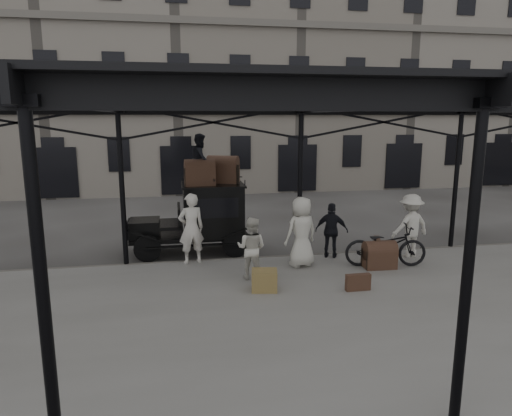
{
  "coord_description": "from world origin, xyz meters",
  "views": [
    {
      "loc": [
        -3.57,
        -10.69,
        4.19
      ],
      "look_at": [
        -1.37,
        1.6,
        1.7
      ],
      "focal_mm": 32.0,
      "sensor_mm": 36.0,
      "label": 1
    }
  ],
  "objects_px": {
    "porter_official": "(332,230)",
    "taxi": "(203,215)",
    "porter_left": "(191,228)",
    "steamer_trunk_platform": "(379,256)",
    "bicycle": "(386,246)",
    "steamer_trunk_roof_near": "(200,174)"
  },
  "relations": [
    {
      "from": "steamer_trunk_roof_near",
      "to": "steamer_trunk_platform",
      "type": "distance_m",
      "value": 5.71
    },
    {
      "from": "steamer_trunk_roof_near",
      "to": "steamer_trunk_platform",
      "type": "bearing_deg",
      "value": -32.19
    },
    {
      "from": "taxi",
      "to": "porter_official",
      "type": "bearing_deg",
      "value": -24.61
    },
    {
      "from": "bicycle",
      "to": "steamer_trunk_roof_near",
      "type": "height_order",
      "value": "steamer_trunk_roof_near"
    },
    {
      "from": "porter_official",
      "to": "taxi",
      "type": "bearing_deg",
      "value": -0.31
    },
    {
      "from": "porter_official",
      "to": "porter_left",
      "type": "bearing_deg",
      "value": 21.31
    },
    {
      "from": "taxi",
      "to": "steamer_trunk_roof_near",
      "type": "height_order",
      "value": "steamer_trunk_roof_near"
    },
    {
      "from": "porter_official",
      "to": "bicycle",
      "type": "bearing_deg",
      "value": 163.57
    },
    {
      "from": "porter_official",
      "to": "steamer_trunk_roof_near",
      "type": "distance_m",
      "value": 4.25
    },
    {
      "from": "porter_left",
      "to": "steamer_trunk_platform",
      "type": "xyz_separation_m",
      "value": [
        5.02,
        -1.35,
        -0.68
      ]
    },
    {
      "from": "taxi",
      "to": "steamer_trunk_roof_near",
      "type": "relative_size",
      "value": 4.08
    },
    {
      "from": "bicycle",
      "to": "steamer_trunk_roof_near",
      "type": "bearing_deg",
      "value": 73.72
    },
    {
      "from": "taxi",
      "to": "steamer_trunk_platform",
      "type": "distance_m",
      "value": 5.43
    },
    {
      "from": "steamer_trunk_roof_near",
      "to": "porter_left",
      "type": "bearing_deg",
      "value": -109.33
    },
    {
      "from": "porter_official",
      "to": "bicycle",
      "type": "relative_size",
      "value": 0.73
    },
    {
      "from": "taxi",
      "to": "bicycle",
      "type": "xyz_separation_m",
      "value": [
        4.82,
        -2.69,
        -0.47
      ]
    },
    {
      "from": "porter_left",
      "to": "porter_official",
      "type": "bearing_deg",
      "value": 164.2
    },
    {
      "from": "porter_left",
      "to": "bicycle",
      "type": "xyz_separation_m",
      "value": [
        5.24,
        -1.24,
        -0.41
      ]
    },
    {
      "from": "taxi",
      "to": "porter_official",
      "type": "distance_m",
      "value": 3.99
    },
    {
      "from": "taxi",
      "to": "porter_official",
      "type": "relative_size",
      "value": 2.26
    },
    {
      "from": "taxi",
      "to": "bicycle",
      "type": "height_order",
      "value": "taxi"
    },
    {
      "from": "steamer_trunk_platform",
      "to": "porter_official",
      "type": "bearing_deg",
      "value": 132.61
    }
  ]
}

